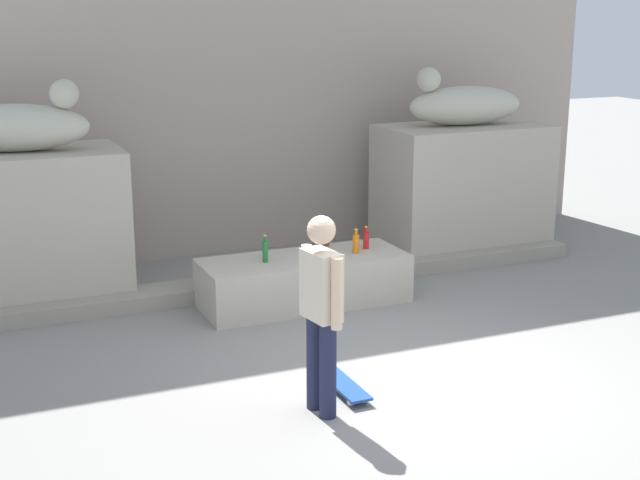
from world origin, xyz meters
The scene contains 14 objects.
ground_plane centered at (0.00, 0.00, 0.00)m, with size 40.00×40.00×0.00m, color gray.
facade_wall centered at (0.00, 5.05, 3.17)m, with size 10.99×0.60×6.34m, color #B09D8E.
pedestal_left centered at (-2.85, 3.58, 0.86)m, with size 2.22×1.24×1.73m, color #B7AD99.
pedestal_right centered at (2.85, 3.58, 0.86)m, with size 2.22×1.24×1.73m, color #B7AD99.
statue_reclining_left centered at (-2.82, 3.58, 2.01)m, with size 1.69×0.92×0.78m.
statue_reclining_right centered at (2.81, 3.59, 2.01)m, with size 1.64×0.69×0.78m.
ledge_block centered at (0.00, 2.30, 0.27)m, with size 2.32×0.89×0.55m, color #B7AD99.
skater centered at (-0.92, -0.33, 0.92)m, with size 0.25×0.53×1.67m.
skateboard centered at (-0.59, -0.01, 0.06)m, with size 0.21×0.80×0.08m.
bottle_brown centered at (0.43, 2.66, 0.66)m, with size 0.07×0.07×0.27m.
bottle_green centered at (-0.46, 2.29, 0.67)m, with size 0.06×0.06×0.31m.
bottle_red centered at (0.80, 2.35, 0.65)m, with size 0.07×0.07×0.27m.
bottle_orange centered at (0.61, 2.22, 0.66)m, with size 0.08×0.08×0.28m.
stair_step centered at (0.00, 2.95, 0.09)m, with size 7.92×0.50×0.18m, color gray.
Camera 1 is at (-3.61, -6.54, 3.24)m, focal length 49.93 mm.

